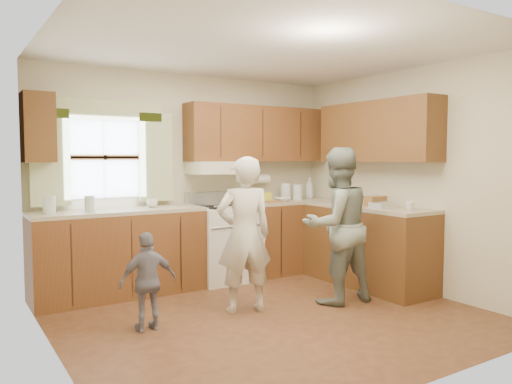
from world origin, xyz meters
TOP-DOWN VIEW (x-y plane):
  - room at (0.00, 0.00)m, footprint 3.80×3.80m
  - kitchen_fixtures at (0.61, 1.08)m, footprint 3.80×2.25m
  - stove at (0.30, 1.44)m, footprint 0.76×0.67m
  - woman_left at (-0.13, 0.25)m, footprint 0.62×0.48m
  - woman_right at (0.83, -0.01)m, footprint 0.83×0.68m
  - child at (-1.11, 0.23)m, footprint 0.51×0.23m

SIDE VIEW (x-z plane):
  - child at x=-1.11m, z-range 0.00..0.86m
  - stove at x=0.30m, z-range -0.07..1.00m
  - woman_left at x=-0.13m, z-range 0.00..1.51m
  - woman_right at x=0.83m, z-range 0.00..1.60m
  - kitchen_fixtures at x=0.61m, z-range -0.24..1.91m
  - room at x=0.00m, z-range -0.65..3.15m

